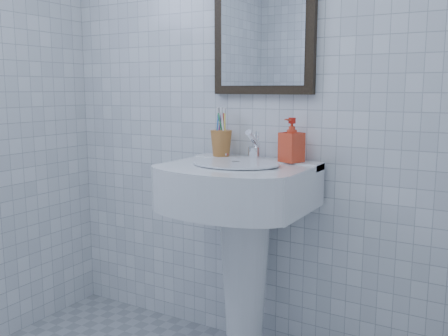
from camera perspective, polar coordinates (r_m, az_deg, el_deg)
The scene contains 6 objects.
wall_back at distance 2.39m, azimuth 3.32°, elevation 8.66°, with size 2.20×0.02×2.50m, color white.
washbasin at distance 2.26m, azimuth 2.09°, elevation -7.03°, with size 0.62×0.45×0.95m.
faucet at distance 2.29m, azimuth 3.48°, elevation 2.38°, with size 0.06×0.12×0.14m.
toothbrush_cup at distance 2.39m, azimuth -0.32°, elevation 2.85°, with size 0.10×0.10×0.12m, color #B26C2F, non-canonical shape.
soap_dispenser at distance 2.21m, azimuth 7.74°, elevation 3.17°, with size 0.09×0.09×0.19m, color red.
wall_mirror at distance 2.36m, azimuth 4.51°, elevation 15.95°, with size 0.50×0.04×0.62m.
Camera 1 is at (1.08, -0.93, 1.27)m, focal length 40.00 mm.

